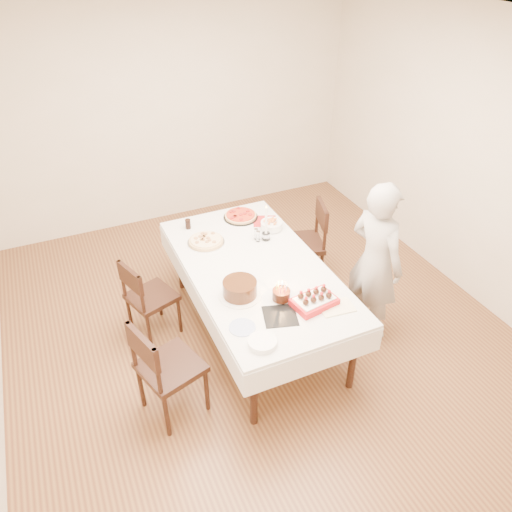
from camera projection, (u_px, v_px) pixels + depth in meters
name	position (u px, v px, depth m)	size (l,w,h in m)	color
floor	(258.00, 331.00, 4.76)	(5.00, 5.00, 0.00)	#59311E
wall_back	(171.00, 112.00, 5.87)	(4.50, 0.04, 2.70)	beige
wall_front	(501.00, 470.00, 2.12)	(4.50, 0.04, 2.70)	beige
wall_right	(473.00, 160.00, 4.75)	(0.04, 5.00, 2.70)	beige
ceiling	(259.00, 24.00, 3.22)	(5.00, 5.00, 0.00)	white
dining_table	(256.00, 300.00, 4.56)	(1.14, 2.14, 0.75)	silver
chair_right_savory	(301.00, 243.00, 5.19)	(0.47, 0.47, 0.91)	black
chair_left_savory	(152.00, 297.00, 4.54)	(0.42, 0.42, 0.83)	black
chair_left_dessert	(171.00, 367.00, 3.78)	(0.47, 0.47, 0.92)	black
person	(375.00, 262.00, 4.36)	(0.56, 0.37, 1.54)	#B5AFAB
pizza_white	(206.00, 241.00, 4.65)	(0.35, 0.35, 0.04)	beige
pizza_pepperoni	(241.00, 216.00, 5.03)	(0.35, 0.35, 0.04)	red
red_placemat	(265.00, 221.00, 4.98)	(0.22, 0.22, 0.01)	#B21E1E
pasta_bowl	(272.00, 225.00, 4.84)	(0.21, 0.21, 0.07)	white
taper_candle	(266.00, 223.00, 4.61)	(0.08, 0.08, 0.37)	white
shaker_pair	(258.00, 236.00, 4.65)	(0.09, 0.09, 0.11)	white
cola_glass	(188.00, 224.00, 4.85)	(0.05, 0.05, 0.10)	black
layer_cake	(240.00, 289.00, 3.99)	(0.35, 0.35, 0.14)	#371C0D
cake_board	(280.00, 316.00, 3.82)	(0.26, 0.26, 0.01)	black
birthday_cake	(281.00, 291.00, 3.93)	(0.14, 0.14, 0.15)	#3A1A10
strawberry_box	(314.00, 301.00, 3.90)	(0.34, 0.23, 0.08)	#B11419
box_lid	(336.00, 308.00, 3.90)	(0.27, 0.18, 0.02)	beige
plate_stack	(262.00, 342.00, 3.56)	(0.21, 0.21, 0.04)	white
china_plate	(242.00, 327.00, 3.71)	(0.20, 0.20, 0.01)	white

